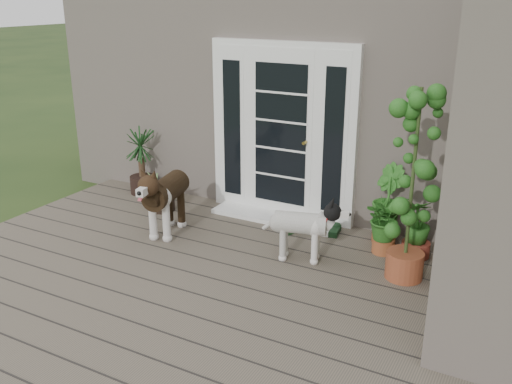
% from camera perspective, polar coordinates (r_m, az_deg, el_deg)
% --- Properties ---
extents(deck, '(6.20, 4.60, 0.12)m').
position_cam_1_polar(deck, '(5.42, -5.98, -10.80)').
color(deck, '#6B5B4C').
rests_on(deck, ground).
extents(house_main, '(7.40, 4.00, 3.10)m').
position_cam_1_polar(house_main, '(8.61, 10.02, 10.98)').
color(house_main, '#665E54').
rests_on(house_main, ground).
extents(door_unit, '(1.90, 0.14, 2.15)m').
position_cam_1_polar(door_unit, '(6.88, 2.66, 6.11)').
color(door_unit, white).
rests_on(door_unit, deck).
extents(door_step, '(1.60, 0.40, 0.05)m').
position_cam_1_polar(door_step, '(7.03, 1.81, -2.57)').
color(door_step, white).
rests_on(door_step, deck).
extents(brindle_dog, '(0.59, 1.00, 0.78)m').
position_cam_1_polar(brindle_dog, '(6.58, -9.03, -1.01)').
color(brindle_dog, '#302011').
rests_on(brindle_dog, deck).
extents(white_dog, '(0.79, 0.50, 0.61)m').
position_cam_1_polar(white_dog, '(5.90, 4.51, -4.16)').
color(white_dog, white).
rests_on(white_dog, deck).
extents(spider_plant, '(0.57, 0.57, 0.59)m').
position_cam_1_polar(spider_plant, '(7.33, -9.59, 0.35)').
color(spider_plant, '#84A465').
rests_on(spider_plant, deck).
extents(yucca, '(0.72, 0.72, 0.97)m').
position_cam_1_polar(yucca, '(7.96, -11.55, 3.22)').
color(yucca, black).
rests_on(yucca, deck).
extents(herb_a, '(0.63, 0.63, 0.58)m').
position_cam_1_polar(herb_a, '(6.20, 12.89, -3.56)').
color(herb_a, '#1E621C').
rests_on(herb_a, deck).
extents(herb_b, '(0.61, 0.61, 0.68)m').
position_cam_1_polar(herb_b, '(6.46, 12.98, -2.16)').
color(herb_b, '#1C5819').
rests_on(herb_b, deck).
extents(herb_c, '(0.44, 0.44, 0.49)m').
position_cam_1_polar(herb_c, '(6.22, 15.99, -4.21)').
color(herb_c, '#19581C').
rests_on(herb_c, deck).
extents(sapling, '(0.76, 0.76, 1.95)m').
position_cam_1_polar(sapling, '(5.46, 15.54, 0.74)').
color(sapling, '#205F1B').
rests_on(sapling, deck).
extents(clog_left, '(0.19, 0.32, 0.09)m').
position_cam_1_polar(clog_left, '(6.66, 7.99, -3.86)').
color(clog_left, black).
rests_on(clog_left, deck).
extents(clog_right, '(0.21, 0.30, 0.08)m').
position_cam_1_polar(clog_right, '(6.63, 3.45, -3.83)').
color(clog_right, '#173918').
rests_on(clog_right, deck).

